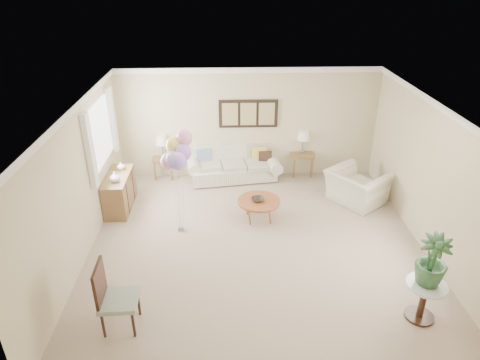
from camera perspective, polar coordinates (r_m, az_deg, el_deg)
The scene contains 18 objects.
ground_plane at distance 7.92m, azimuth 2.21°, elevation -8.74°, with size 6.00×6.00×0.00m, color tan.
room_shell at distance 7.17m, azimuth 1.51°, elevation 2.31°, with size 6.04×6.04×2.60m.
wall_art_triptych at distance 9.88m, azimuth 1.12°, elevation 8.82°, with size 1.35×0.06×0.65m.
sofa at distance 10.17m, azimuth -0.89°, elevation 1.88°, with size 2.28×1.08×0.80m.
end_table_left at distance 10.33m, azimuth -10.15°, elevation 2.65°, with size 0.49×0.45×0.53m.
end_table_right at distance 10.41m, azimuth 8.29°, elevation 3.24°, with size 0.54×0.49×0.58m.
lamp_left at distance 10.14m, azimuth -10.37°, elevation 5.17°, with size 0.30×0.30×0.53m.
lamp_right at distance 10.22m, azimuth 8.47°, elevation 5.79°, with size 0.30×0.30×0.53m.
coffee_table at distance 8.48m, azimuth 2.55°, elevation -2.92°, with size 0.85×0.85×0.43m.
decor_bowl at distance 8.43m, azimuth 2.37°, elevation -2.60°, with size 0.25×0.25×0.06m, color #2C211C.
armchair at distance 9.44m, azimuth 15.21°, elevation -0.92°, with size 1.10×0.96×0.72m, color silver.
side_table at distance 6.76m, azimuth 23.43°, elevation -13.59°, with size 0.57×0.57×0.61m.
potted_plant at distance 6.47m, azimuth 24.27°, elevation -9.76°, with size 0.43×0.43×0.77m, color #264E2B.
accent_chair at distance 6.30m, azimuth -16.61°, elevation -14.57°, with size 0.53×0.53×1.05m.
credenza at distance 9.25m, azimuth -15.77°, elevation -1.51°, with size 0.46×1.20×0.74m.
vase_white at distance 8.81m, azimuth -16.37°, elevation 0.42°, with size 0.20×0.20×0.21m, color silver.
vase_sage at distance 9.31m, azimuth -15.61°, elevation 1.83°, with size 0.16×0.16×0.17m, color silver.
balloon_cluster at distance 7.63m, azimuth -8.41°, elevation 3.51°, with size 0.57×0.56×2.03m.
Camera 1 is at (-0.55, -6.42, 4.59)m, focal length 32.00 mm.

